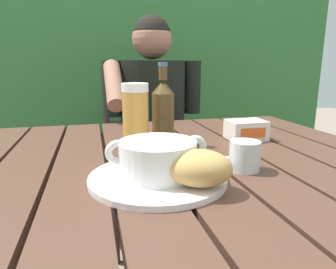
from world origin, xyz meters
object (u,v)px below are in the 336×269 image
Objects in this scene: bread_roll at (199,168)px; beer_glass at (136,118)px; chair_near_diner at (148,155)px; water_glass_small at (245,156)px; beer_bottle at (163,111)px; serving_plate at (158,177)px; person_eating at (154,120)px; butter_tub at (246,130)px; table_knife at (212,158)px; soup_bowl at (158,157)px.

beer_glass reaches higher than bread_roll.
chair_near_diner is 14.10× the size of water_glass_small.
water_glass_small is at bearing 31.69° from bread_roll.
water_glass_small is at bearing -64.90° from beer_bottle.
serving_plate is 4.09× the size of water_glass_small.
person_eating is 6.59× the size of beer_glass.
chair_near_diner is 0.88m from butter_tub.
serving_plate is 1.89× the size of bread_roll.
beer_bottle is 0.30m from water_glass_small.
chair_near_diner reaches higher than beer_glass.
chair_near_diner is 0.32m from person_eating.
serving_plate is at bearing -100.87° from person_eating.
bread_roll reaches higher than table_knife.
water_glass_small is at bearing 3.75° from serving_plate.
chair_near_diner is at bearing 83.28° from beer_bottle.
water_glass_small reaches higher than table_knife.
chair_near_diner is 1.12m from serving_plate.
bread_roll is (0.06, -0.07, 0.04)m from serving_plate.
chair_near_diner is at bearing 81.01° from serving_plate.
person_eating is 0.63m from butter_tub.
beer_bottle is at bearing 116.08° from table_knife.
bread_roll is 0.81× the size of beer_glass.
table_knife is (0.08, -0.17, -0.09)m from beer_bottle.
serving_plate is (-0.17, -0.87, 0.04)m from person_eating.
person_eating is 8.11× the size of bread_roll.
water_glass_small is 0.44× the size of table_knife.
beer_glass is (-0.18, -0.85, 0.37)m from chair_near_diner.
soup_bowl is at bearing -98.99° from chair_near_diner.
water_glass_small is 0.59× the size of butter_tub.
beer_glass is 0.23m from table_knife.
beer_glass is 0.30m from water_glass_small.
soup_bowl reaches higher than table_knife.
soup_bowl is 0.20m from water_glass_small.
soup_bowl is 0.29m from beer_bottle.
beer_glass is 0.36m from butter_tub.
table_knife is at bearing -63.92° from beer_bottle.
person_eating reaches higher than water_glass_small.
person_eating reaches higher than beer_glass.
soup_bowl is at bearing -105.35° from beer_bottle.
soup_bowl reaches higher than bread_roll.
beer_glass reaches higher than serving_plate.
beer_glass is 0.77× the size of beer_bottle.
chair_near_diner is 0.89m from beer_bottle.
water_glass_small is at bearing -87.84° from person_eating.
bread_roll is (0.06, -0.07, -0.00)m from soup_bowl.
butter_tub is at bearing 6.97° from beer_glass.
bread_roll reaches higher than water_glass_small.
soup_bowl reaches higher than serving_plate.
beer_glass is (-0.07, 0.30, 0.05)m from bread_roll.
beer_bottle is 3.46× the size of water_glass_small.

